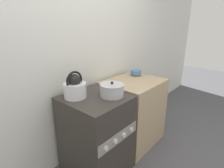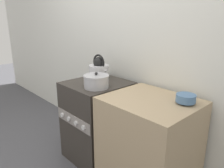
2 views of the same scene
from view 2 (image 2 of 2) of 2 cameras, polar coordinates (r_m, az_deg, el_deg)
The scene contains 7 objects.
ground_plane at distance 2.43m, azimuth -9.42°, elevation -20.44°, with size 12.00×12.00×0.00m, color #4C4C51.
wall_back at distance 2.39m, azimuth 3.15°, elevation 11.61°, with size 7.00×0.06×2.50m.
stove at distance 2.36m, azimuth -3.77°, elevation -9.46°, with size 0.57×0.62×0.84m.
counter at distance 1.95m, azimuth 9.48°, elevation -15.68°, with size 0.72×0.61×0.85m.
kettle at distance 2.36m, azimuth -3.42°, elevation 3.87°, with size 0.26×0.21×0.26m.
cooking_pot at distance 2.03m, azimuth -4.11°, elevation 0.70°, with size 0.24×0.24×0.15m.
enamel_bowl at distance 1.73m, azimuth 18.72°, elevation -3.58°, with size 0.15×0.15×0.07m.
Camera 2 is at (1.65, -1.02, 1.46)m, focal length 35.00 mm.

